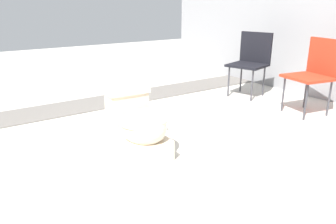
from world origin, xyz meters
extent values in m
plane|color=#B7B2A8|center=(0.00, 0.00, 0.00)|extent=(14.00, 14.00, 0.00)
cube|color=#605B56|center=(-1.35, 0.50, 0.01)|extent=(0.56, 8.00, 0.01)
cube|color=beige|center=(0.17, 0.01, 0.09)|extent=(0.62, 0.37, 0.17)
ellipsoid|color=beige|center=(0.27, 0.01, 0.26)|extent=(0.46, 0.38, 0.28)
cylinder|color=beige|center=(0.27, 0.01, 0.32)|extent=(0.41, 0.41, 0.03)
cube|color=beige|center=(-0.04, 0.02, 0.32)|extent=(0.20, 0.35, 0.30)
cube|color=beige|center=(-0.04, 0.02, 0.49)|extent=(0.22, 0.37, 0.04)
cylinder|color=silver|center=(-0.04, 0.10, 0.51)|extent=(0.02, 0.02, 0.01)
cube|color=black|center=(-0.55, 2.07, 0.42)|extent=(0.54, 0.54, 0.03)
cube|color=black|center=(-0.61, 2.26, 0.64)|extent=(0.43, 0.15, 0.40)
cylinder|color=#38383D|center=(-0.35, 1.95, 0.20)|extent=(0.02, 0.02, 0.40)
cylinder|color=#38383D|center=(-0.67, 1.86, 0.20)|extent=(0.02, 0.02, 0.40)
cylinder|color=#38383D|center=(-0.44, 2.28, 0.20)|extent=(0.02, 0.02, 0.40)
cylinder|color=#38383D|center=(-0.76, 2.19, 0.20)|extent=(0.02, 0.02, 0.40)
cube|color=red|center=(0.34, 2.08, 0.42)|extent=(0.51, 0.51, 0.03)
cube|color=red|center=(0.37, 2.27, 0.64)|extent=(0.44, 0.12, 0.40)
cylinder|color=#38383D|center=(0.47, 1.88, 0.20)|extent=(0.02, 0.02, 0.40)
cylinder|color=#38383D|center=(0.14, 1.94, 0.20)|extent=(0.02, 0.02, 0.40)
cylinder|color=#38383D|center=(0.53, 2.21, 0.20)|extent=(0.02, 0.02, 0.40)
cylinder|color=#38383D|center=(0.20, 2.27, 0.20)|extent=(0.02, 0.02, 0.40)
camera|label=1|loc=(2.41, -1.20, 1.21)|focal=35.00mm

